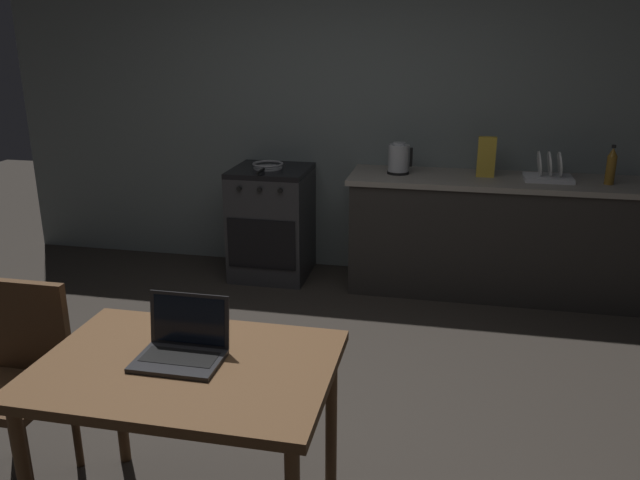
{
  "coord_description": "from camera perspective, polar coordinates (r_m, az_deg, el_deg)",
  "views": [
    {
      "loc": [
        0.84,
        -2.7,
        1.93
      ],
      "look_at": [
        0.11,
        0.74,
        0.77
      ],
      "focal_mm": 35.97,
      "sensor_mm": 36.0,
      "label": 1
    }
  ],
  "objects": [
    {
      "name": "kitchen_counter",
      "position": [
        5.03,
        15.02,
        0.4
      ],
      "size": [
        2.16,
        0.64,
        0.89
      ],
      "color": "#282623",
      "rests_on": "ground_plane"
    },
    {
      "name": "back_wall",
      "position": [
        5.21,
        5.97,
        11.37
      ],
      "size": [
        6.4,
        0.1,
        2.64
      ],
      "primitive_type": "cube",
      "color": "slate",
      "rests_on": "ground_plane"
    },
    {
      "name": "cereal_box",
      "position": [
        4.9,
        14.58,
        7.16
      ],
      "size": [
        0.13,
        0.05,
        0.3
      ],
      "color": "gold",
      "rests_on": "kitchen_counter"
    },
    {
      "name": "stove_oven",
      "position": [
        5.21,
        -4.3,
        1.57
      ],
      "size": [
        0.6,
        0.62,
        0.89
      ],
      "color": "#2D2D30",
      "rests_on": "ground_plane"
    },
    {
      "name": "dining_table",
      "position": [
        2.52,
        -11.77,
        -12.32
      ],
      "size": [
        1.11,
        0.78,
        0.75
      ],
      "color": "brown",
      "rests_on": "ground_plane"
    },
    {
      "name": "frying_pan",
      "position": [
        5.07,
        -4.69,
        6.61
      ],
      "size": [
        0.24,
        0.42,
        0.05
      ],
      "color": "gray",
      "rests_on": "stove_oven"
    },
    {
      "name": "bottle",
      "position": [
        4.95,
        24.48,
        6.02
      ],
      "size": [
        0.07,
        0.07,
        0.28
      ],
      "color": "#8C601E",
      "rests_on": "kitchen_counter"
    },
    {
      "name": "laptop",
      "position": [
        2.5,
        -12.17,
        -9.3
      ],
      "size": [
        0.32,
        0.25,
        0.23
      ],
      "rotation": [
        0.0,
        0.0,
        -0.09
      ],
      "color": "#232326",
      "rests_on": "dining_table"
    },
    {
      "name": "chair",
      "position": [
        3.11,
        -25.19,
        -10.55
      ],
      "size": [
        0.4,
        0.4,
        0.9
      ],
      "rotation": [
        0.0,
        0.0,
        -0.09
      ],
      "color": "#4C331E",
      "rests_on": "ground_plane"
    },
    {
      "name": "dish_rack",
      "position": [
        4.94,
        19.66,
        5.57
      ],
      "size": [
        0.34,
        0.26,
        0.21
      ],
      "color": "silver",
      "rests_on": "kitchen_counter"
    },
    {
      "name": "electric_kettle",
      "position": [
        4.9,
        7.02,
        7.17
      ],
      "size": [
        0.19,
        0.17,
        0.24
      ],
      "color": "black",
      "rests_on": "kitchen_counter"
    },
    {
      "name": "ground_plane",
      "position": [
        3.42,
        -4.61,
        -16.2
      ],
      "size": [
        12.0,
        12.0,
        0.0
      ],
      "primitive_type": "plane",
      "color": "#2D2823"
    }
  ]
}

